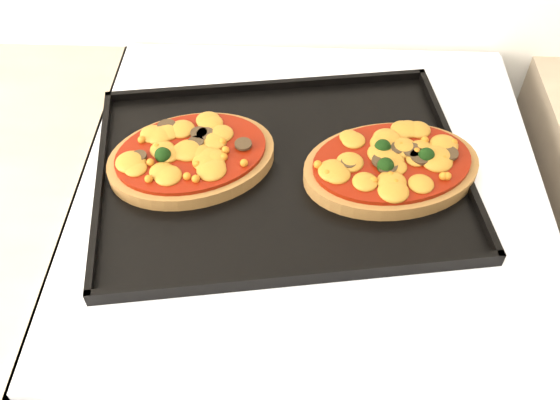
# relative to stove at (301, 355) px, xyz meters

# --- Properties ---
(stove) EXTENTS (0.60, 0.60, 0.91)m
(stove) POSITION_rel_stove_xyz_m (0.00, 0.00, 0.00)
(stove) COLOR silver
(stove) RESTS_ON floor
(baking_tray) EXTENTS (0.51, 0.41, 0.02)m
(baking_tray) POSITION_rel_stove_xyz_m (-0.04, 0.01, 0.47)
(baking_tray) COLOR black
(baking_tray) RESTS_ON stove
(pizza_left) EXTENTS (0.25, 0.22, 0.03)m
(pizza_left) POSITION_rel_stove_xyz_m (-0.15, 0.02, 0.48)
(pizza_left) COLOR #A56C39
(pizza_left) RESTS_ON baking_tray
(pizza_right) EXTENTS (0.25, 0.20, 0.03)m
(pizza_right) POSITION_rel_stove_xyz_m (0.10, 0.01, 0.48)
(pizza_right) COLOR #A56C39
(pizza_right) RESTS_ON baking_tray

